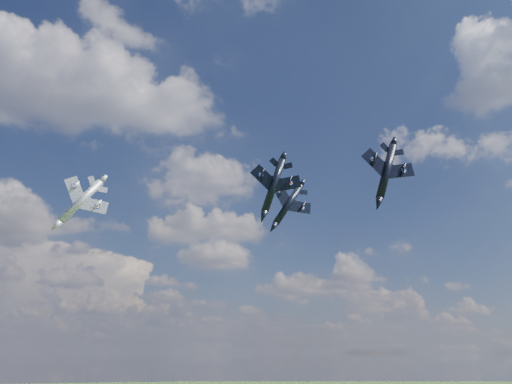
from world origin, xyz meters
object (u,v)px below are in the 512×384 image
object	(u,v)px
jet_right_navy	(386,171)
jet_high_navy	(288,204)
jet_lead_navy	(274,185)
jet_left_silver	(81,201)

from	to	relation	value
jet_right_navy	jet_high_navy	bearing A→B (deg)	103.97
jet_lead_navy	jet_high_navy	bearing A→B (deg)	88.70
jet_lead_navy	jet_high_navy	size ratio (longest dim) A/B	0.83
jet_right_navy	jet_left_silver	xyz separation A→B (m)	(-48.16, 22.35, -2.07)
jet_high_navy	jet_left_silver	bearing A→B (deg)	-163.27
jet_high_navy	jet_lead_navy	bearing A→B (deg)	-112.74
jet_high_navy	jet_right_navy	bearing A→B (deg)	-81.94
jet_lead_navy	jet_left_silver	world-z (taller)	jet_left_silver
jet_right_navy	jet_left_silver	bearing A→B (deg)	160.92
jet_lead_navy	jet_right_navy	distance (m)	18.36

